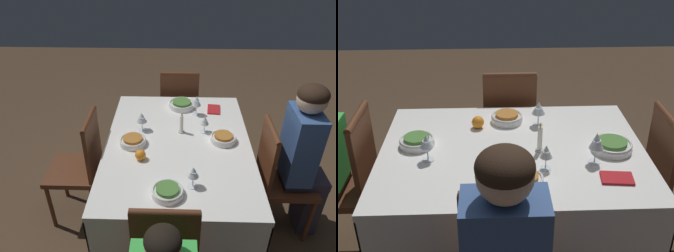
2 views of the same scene
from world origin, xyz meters
The scene contains 17 objects.
ground_plane centered at (0.00, 0.00, 0.00)m, with size 8.00×8.00×0.00m, color #4C3826.
dining_table centered at (0.00, 0.00, 0.63)m, with size 1.41×1.03×0.72m.
chair_south centered at (-0.07, -0.73, 0.51)m, with size 0.38×0.39×0.92m.
chair_east centered at (0.92, -0.01, 0.51)m, with size 0.39×0.38×0.92m.
chair_north centered at (0.01, 0.73, 0.51)m, with size 0.38×0.39×0.92m.
person_adult_denim centered at (-0.07, -0.88, 0.69)m, with size 0.30×0.34×1.23m.
bowl_south centered at (0.04, -0.32, 0.75)m, with size 0.18×0.18×0.06m.
wine_glass_south centered at (0.15, -0.19, 0.82)m, with size 0.06×0.06×0.13m.
bowl_west centered at (-0.51, 0.06, 0.75)m, with size 0.19×0.19×0.06m.
wine_glass_west centered at (-0.44, -0.09, 0.83)m, with size 0.07×0.07×0.15m.
bowl_east centered at (0.52, -0.03, 0.75)m, with size 0.22×0.22×0.06m.
wine_glass_east centered at (0.41, -0.14, 0.84)m, with size 0.07×0.07×0.17m.
bowl_north centered at (-0.02, 0.32, 0.75)m, with size 0.19×0.19×0.06m.
wine_glass_north centered at (0.16, 0.27, 0.83)m, with size 0.08×0.08×0.15m.
candle_centerpiece centered at (0.14, -0.02, 0.79)m, with size 0.05×0.05×0.17m.
orange_fruit centered at (-0.19, 0.25, 0.76)m, with size 0.07×0.07×0.07m, color orange.
napkin_red_folded centered at (0.48, -0.29, 0.73)m, with size 0.16×0.12×0.01m.
Camera 1 is at (-1.89, 0.02, 2.09)m, focal length 35.00 mm.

